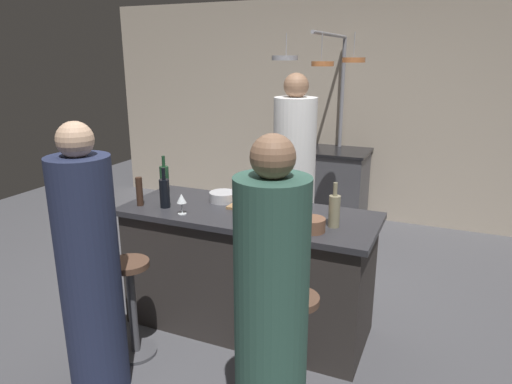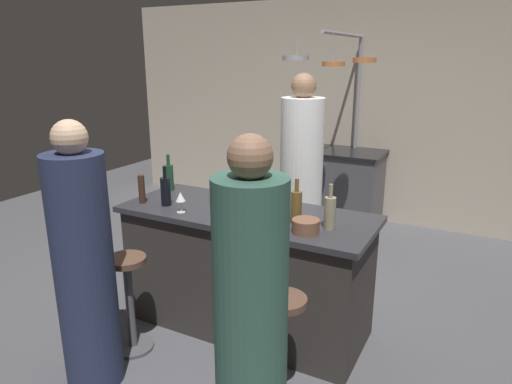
{
  "view_description": "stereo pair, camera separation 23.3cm",
  "coord_description": "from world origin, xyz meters",
  "views": [
    {
      "loc": [
        1.27,
        -2.78,
        1.94
      ],
      "look_at": [
        0.0,
        0.15,
        1.0
      ],
      "focal_mm": 32.4,
      "sensor_mm": 36.0,
      "label": 1
    },
    {
      "loc": [
        1.48,
        -2.68,
        1.94
      ],
      "look_at": [
        0.0,
        0.15,
        1.0
      ],
      "focal_mm": 32.4,
      "sensor_mm": 36.0,
      "label": 2
    }
  ],
  "objects": [
    {
      "name": "bar_stool_left",
      "position": [
        -0.56,
        -0.62,
        0.38
      ],
      "size": [
        0.28,
        0.28,
        0.68
      ],
      "color": "#4C4C51",
      "rests_on": "ground_plane"
    },
    {
      "name": "overhead_pot_rack",
      "position": [
        -0.0,
        2.0,
        1.67
      ],
      "size": [
        0.88,
        1.31,
        2.17
      ],
      "color": "gray",
      "rests_on": "ground_plane"
    },
    {
      "name": "mixing_bowl_steel",
      "position": [
        -0.26,
        0.14,
        0.94
      ],
      "size": [
        0.21,
        0.21,
        0.07
      ],
      "primitive_type": "cylinder",
      "color": "#B7B7BC",
      "rests_on": "kitchen_island"
    },
    {
      "name": "ground_plane",
      "position": [
        0.0,
        0.0,
        0.0
      ],
      "size": [
        9.0,
        9.0,
        0.0
      ],
      "primitive_type": "plane",
      "color": "#4C4C51"
    },
    {
      "name": "chef",
      "position": [
        -0.03,
        1.08,
        0.84
      ],
      "size": [
        0.38,
        0.38,
        1.81
      ],
      "color": "white",
      "rests_on": "ground_plane"
    },
    {
      "name": "wine_bottle_white",
      "position": [
        0.63,
        -0.06,
        1.01
      ],
      "size": [
        0.07,
        0.07,
        0.29
      ],
      "color": "gray",
      "rests_on": "kitchen_island"
    },
    {
      "name": "wine_bottle_amber",
      "position": [
        0.4,
        -0.06,
        1.01
      ],
      "size": [
        0.07,
        0.07,
        0.3
      ],
      "color": "brown",
      "rests_on": "kitchen_island"
    },
    {
      "name": "guest_right",
      "position": [
        0.58,
        -1.01,
        0.76
      ],
      "size": [
        0.35,
        0.35,
        1.63
      ],
      "color": "#33594C",
      "rests_on": "ground_plane"
    },
    {
      "name": "wine_bottle_dark",
      "position": [
        -0.58,
        -0.15,
        1.01
      ],
      "size": [
        0.07,
        0.07,
        0.29
      ],
      "color": "black",
      "rests_on": "kitchen_island"
    },
    {
      "name": "cutting_board",
      "position": [
        -0.0,
        0.09,
        0.91
      ],
      "size": [
        0.32,
        0.22,
        0.02
      ],
      "primitive_type": "cube",
      "color": "#997047",
      "rests_on": "kitchen_island"
    },
    {
      "name": "wine_glass_near_left_guest",
      "position": [
        0.26,
        -0.03,
        1.01
      ],
      "size": [
        0.07,
        0.07,
        0.15
      ],
      "color": "silver",
      "rests_on": "kitchen_island"
    },
    {
      "name": "pepper_mill",
      "position": [
        -0.77,
        -0.19,
        1.01
      ],
      "size": [
        0.05,
        0.05,
        0.21
      ],
      "primitive_type": "cylinder",
      "color": "#382319",
      "rests_on": "kitchen_island"
    },
    {
      "name": "bar_stool_right",
      "position": [
        0.57,
        -0.62,
        0.38
      ],
      "size": [
        0.28,
        0.28,
        0.68
      ],
      "color": "#4C4C51",
      "rests_on": "ground_plane"
    },
    {
      "name": "back_wall",
      "position": [
        0.0,
        2.85,
        1.3
      ],
      "size": [
        6.4,
        0.16,
        2.6
      ],
      "primitive_type": "cube",
      "color": "#BCAD99",
      "rests_on": "ground_plane"
    },
    {
      "name": "wine_glass_near_right_guest",
      "position": [
        -0.39,
        -0.23,
        1.01
      ],
      "size": [
        0.07,
        0.07,
        0.15
      ],
      "color": "silver",
      "rests_on": "kitchen_island"
    },
    {
      "name": "stove_range",
      "position": [
        0.0,
        2.45,
        0.45
      ],
      "size": [
        0.8,
        0.64,
        0.89
      ],
      "color": "#47474C",
      "rests_on": "ground_plane"
    },
    {
      "name": "kitchen_island",
      "position": [
        0.0,
        0.0,
        0.45
      ],
      "size": [
        1.8,
        0.72,
        0.9
      ],
      "color": "#332D2B",
      "rests_on": "ground_plane"
    },
    {
      "name": "wine_bottle_green",
      "position": [
        -0.8,
        0.17,
        1.01
      ],
      "size": [
        0.07,
        0.07,
        0.29
      ],
      "color": "#193D23",
      "rests_on": "kitchen_island"
    },
    {
      "name": "guest_left",
      "position": [
        -0.54,
        -0.97,
        0.75
      ],
      "size": [
        0.34,
        0.34,
        1.62
      ],
      "color": "#262D4C",
      "rests_on": "ground_plane"
    },
    {
      "name": "mixing_bowl_wooden",
      "position": [
        0.52,
        -0.19,
        0.94
      ],
      "size": [
        0.17,
        0.17,
        0.08
      ],
      "primitive_type": "cylinder",
      "color": "brown",
      "rests_on": "kitchen_island"
    }
  ]
}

